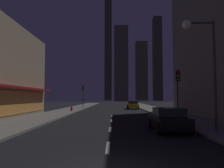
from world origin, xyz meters
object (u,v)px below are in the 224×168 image
object	(u,v)px
fire_hydrant_far_left	(71,109)
traffic_light_near_right	(178,84)
car_parked_far	(133,105)
traffic_light_far_left	(83,91)
street_lamp_right	(200,47)
car_parked_near	(168,119)

from	to	relation	value
fire_hydrant_far_left	traffic_light_near_right	xyz separation A→B (m)	(11.40, -13.39, 2.74)
car_parked_far	traffic_light_far_left	size ratio (longest dim) A/B	1.01
car_parked_far	street_lamp_right	bearing A→B (deg)	-86.16
fire_hydrant_far_left	street_lamp_right	size ratio (longest dim) A/B	0.10
car_parked_near	fire_hydrant_far_left	size ratio (longest dim) A/B	6.48
traffic_light_near_right	street_lamp_right	world-z (taller)	street_lamp_right
car_parked_near	traffic_light_far_left	bearing A→B (deg)	108.97
car_parked_near	car_parked_far	size ratio (longest dim) A/B	1.00
fire_hydrant_far_left	traffic_light_near_right	distance (m)	17.79
street_lamp_right	traffic_light_near_right	bearing A→B (deg)	88.65
traffic_light_near_right	street_lamp_right	size ratio (longest dim) A/B	0.64
fire_hydrant_far_left	traffic_light_far_left	xyz separation A→B (m)	(0.40, 8.77, 2.74)
street_lamp_right	car_parked_far	bearing A→B (deg)	93.84
traffic_light_far_left	fire_hydrant_far_left	bearing A→B (deg)	-92.61
car_parked_far	street_lamp_right	distance (m)	26.89
fire_hydrant_far_left	street_lamp_right	bearing A→B (deg)	-58.59
car_parked_near	fire_hydrant_far_left	world-z (taller)	car_parked_near
car_parked_far	traffic_light_near_right	distance (m)	21.62
traffic_light_near_right	traffic_light_far_left	distance (m)	24.74
car_parked_near	street_lamp_right	bearing A→B (deg)	-23.38
car_parked_near	traffic_light_near_right	world-z (taller)	traffic_light_near_right
car_parked_far	traffic_light_far_left	world-z (taller)	traffic_light_far_left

